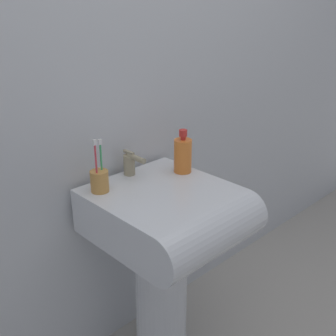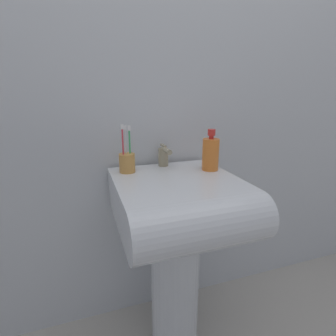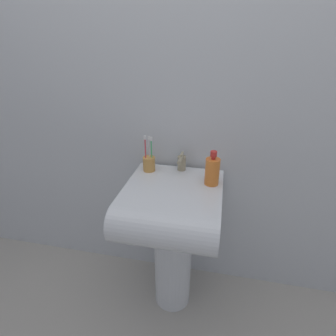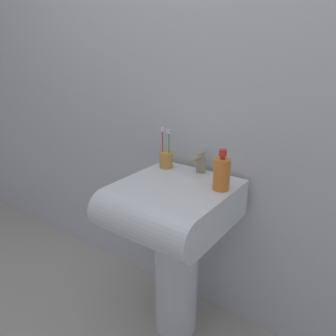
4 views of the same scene
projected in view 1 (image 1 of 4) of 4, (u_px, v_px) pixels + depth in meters
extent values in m
cube|color=silver|center=(110.00, 72.00, 1.58)|extent=(5.00, 0.05, 2.40)
cylinder|color=white|center=(161.00, 296.00, 1.74)|extent=(0.21, 0.21, 0.63)
cube|color=white|center=(160.00, 210.00, 1.58)|extent=(0.48, 0.46, 0.17)
cylinder|color=white|center=(206.00, 234.00, 1.43)|extent=(0.48, 0.17, 0.17)
cylinder|color=tan|center=(129.00, 165.00, 1.67)|extent=(0.05, 0.05, 0.08)
cylinder|color=tan|center=(136.00, 158.00, 1.62)|extent=(0.02, 0.09, 0.02)
cube|color=tan|center=(129.00, 152.00, 1.64)|extent=(0.01, 0.06, 0.01)
cylinder|color=#D19347|center=(100.00, 181.00, 1.52)|extent=(0.07, 0.07, 0.08)
cylinder|color=#D83F4C|center=(96.00, 168.00, 1.49)|extent=(0.01, 0.01, 0.17)
cube|color=white|center=(95.00, 142.00, 1.45)|extent=(0.01, 0.01, 0.02)
cylinder|color=#3FB266|center=(101.00, 166.00, 1.51)|extent=(0.01, 0.01, 0.16)
cube|color=white|center=(100.00, 142.00, 1.48)|extent=(0.01, 0.01, 0.02)
cylinder|color=white|center=(96.00, 166.00, 1.51)|extent=(0.01, 0.01, 0.16)
cube|color=white|center=(95.00, 142.00, 1.48)|extent=(0.01, 0.01, 0.02)
cylinder|color=orange|center=(183.00, 156.00, 1.68)|extent=(0.07, 0.07, 0.14)
cylinder|color=red|center=(183.00, 138.00, 1.65)|extent=(0.02, 0.02, 0.01)
cylinder|color=red|center=(183.00, 133.00, 1.64)|extent=(0.03, 0.03, 0.03)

